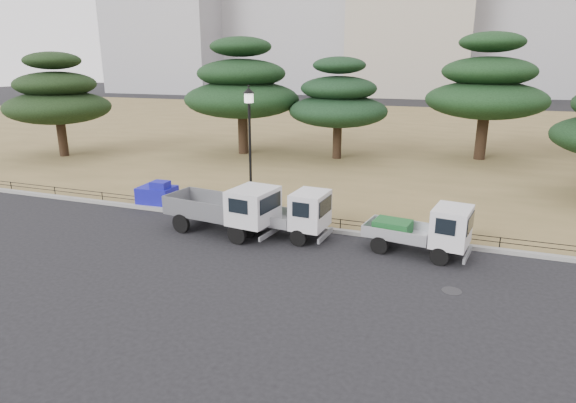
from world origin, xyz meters
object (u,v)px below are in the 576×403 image
at_px(tarp_pile, 157,194).
at_px(street_lamp, 250,131).
at_px(truck_large, 227,207).
at_px(truck_kei_front, 289,214).
at_px(truck_kei_rear, 425,230).

bearing_deg(tarp_pile, street_lamp, -4.38).
distance_m(truck_large, tarp_pile, 5.43).
distance_m(truck_large, truck_kei_front, 2.51).
xyz_separation_m(truck_large, truck_kei_front, (2.47, 0.42, -0.15)).
distance_m(truck_kei_rear, street_lamp, 8.13).
height_order(truck_kei_front, truck_kei_rear, truck_kei_front).
relative_size(street_lamp, tarp_pile, 3.17).
xyz_separation_m(truck_kei_front, tarp_pile, (-7.38, 1.83, -0.37)).
bearing_deg(truck_kei_front, truck_large, -166.57).
height_order(truck_kei_front, tarp_pile, truck_kei_front).
bearing_deg(street_lamp, truck_kei_front, -32.42).
bearing_deg(tarp_pile, truck_kei_rear, -8.17).
bearing_deg(truck_kei_rear, truck_large, -167.93).
distance_m(truck_kei_front, street_lamp, 3.97).
relative_size(truck_kei_rear, street_lamp, 0.69).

